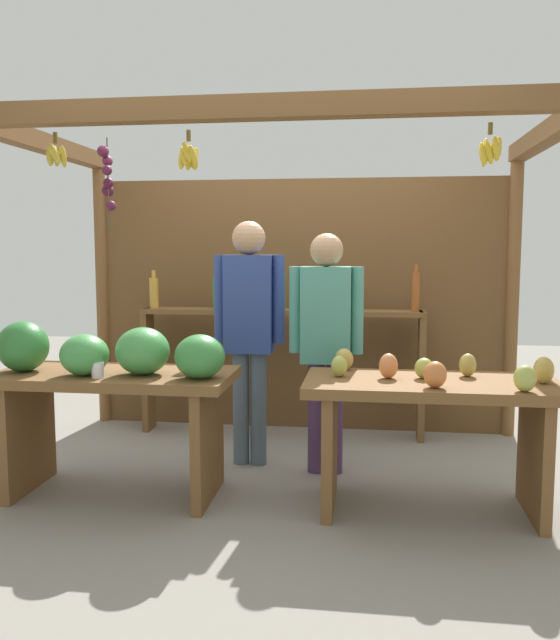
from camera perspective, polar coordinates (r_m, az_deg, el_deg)
The scene contains 7 objects.
ground_plane at distance 4.63m, azimuth 0.32°, elevation -12.33°, with size 12.00×12.00×0.00m, color gray.
market_stall at distance 4.83m, azimuth 0.97°, elevation 4.29°, with size 3.47×1.97×2.25m.
fruit_counter_left at distance 3.99m, azimuth -14.43°, elevation -5.11°, with size 1.41×0.64×1.05m.
fruit_counter_right at distance 3.78m, azimuth 13.04°, elevation -7.74°, with size 1.41×0.64×0.89m.
bottle_shelf_unit at distance 5.14m, azimuth 0.08°, elevation -1.28°, with size 2.23×0.22×1.36m.
vendor_man at distance 4.42m, azimuth -2.69°, elevation 0.03°, with size 0.48×0.22×1.66m.
vendor_woman at distance 4.26m, azimuth 4.02°, elevation -1.01°, with size 0.48×0.21×1.57m.
Camera 1 is at (0.57, -4.35, 1.47)m, focal length 36.83 mm.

